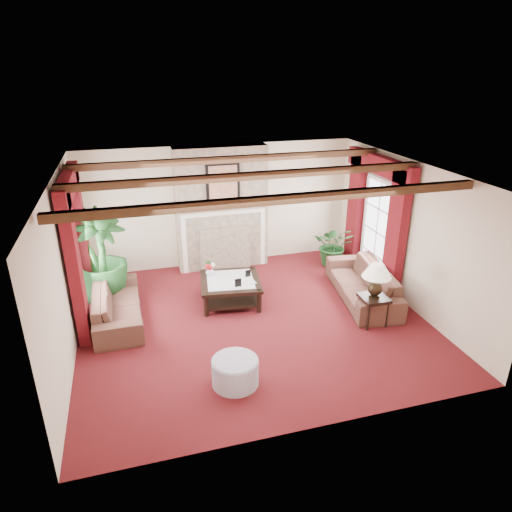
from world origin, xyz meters
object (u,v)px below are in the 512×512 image
object	(u,v)px
sofa_left	(116,300)
potted_palm	(103,275)
ottoman	(235,372)
side_table	(373,310)
coffee_table	(230,291)
sofa_right	(363,278)

from	to	relation	value
sofa_left	potted_palm	world-z (taller)	potted_palm
potted_palm	ottoman	bearing A→B (deg)	-60.29
potted_palm	ottoman	xyz separation A→B (m)	(1.84, -3.23, -0.30)
potted_palm	side_table	world-z (taller)	potted_palm
sofa_left	side_table	xyz separation A→B (m)	(4.33, -1.38, -0.13)
ottoman	side_table	bearing A→B (deg)	19.14
potted_palm	coffee_table	xyz separation A→B (m)	(2.33, -0.80, -0.27)
side_table	ottoman	distance (m)	2.88
sofa_left	coffee_table	size ratio (longest dim) A/B	1.84
sofa_right	side_table	xyz separation A→B (m)	(-0.29, -0.92, -0.17)
sofa_left	sofa_right	distance (m)	4.64
side_table	ottoman	size ratio (longest dim) A/B	0.79
ottoman	sofa_left	bearing A→B (deg)	124.74
sofa_left	potted_palm	bearing A→B (deg)	13.52
potted_palm	coffee_table	distance (m)	2.48
sofa_left	coffee_table	world-z (taller)	sofa_left
sofa_left	potted_palm	xyz separation A→B (m)	(-0.23, 0.91, 0.10)
sofa_right	side_table	bearing A→B (deg)	-8.48
sofa_right	side_table	distance (m)	0.98
coffee_table	ottoman	xyz separation A→B (m)	(-0.49, -2.43, -0.03)
coffee_table	side_table	distance (m)	2.68
sofa_right	sofa_left	bearing A→B (deg)	-86.90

